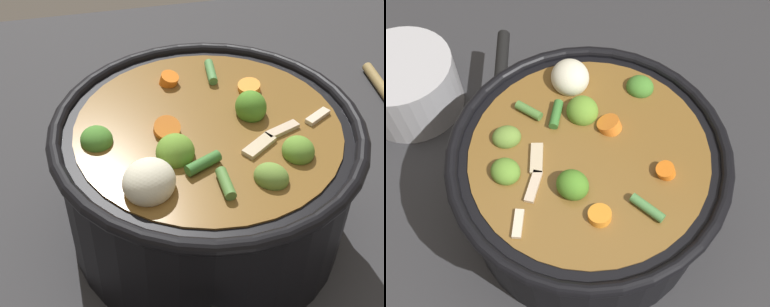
{
  "view_description": "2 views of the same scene",
  "coord_description": "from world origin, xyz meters",
  "views": [
    {
      "loc": [
        -0.11,
        -0.4,
        0.48
      ],
      "look_at": [
        -0.02,
        -0.02,
        0.13
      ],
      "focal_mm": 51.15,
      "sensor_mm": 36.0,
      "label": 1
    },
    {
      "loc": [
        0.23,
        0.14,
        0.58
      ],
      "look_at": [
        0.0,
        -0.01,
        0.14
      ],
      "focal_mm": 44.03,
      "sensor_mm": 36.0,
      "label": 2
    }
  ],
  "objects": [
    {
      "name": "ground_plane",
      "position": [
        0.0,
        0.0,
        0.0
      ],
      "size": [
        1.1,
        1.1,
        0.0
      ],
      "primitive_type": "plane",
      "color": "#2D2D30"
    },
    {
      "name": "cooking_pot",
      "position": [
        -0.0,
        -0.0,
        0.08
      ],
      "size": [
        0.31,
        0.31,
        0.17
      ],
      "color": "black",
      "rests_on": "ground_plane"
    }
  ]
}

